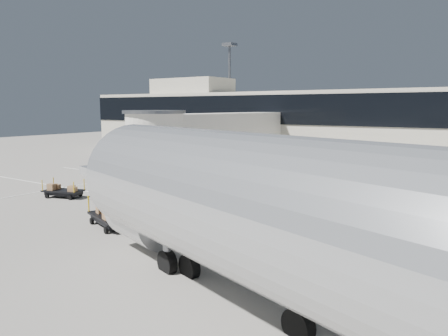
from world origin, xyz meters
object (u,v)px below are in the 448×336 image
Objects in this scene: baggage_tug at (212,184)px; aircraft at (301,223)px; box_cart_near at (112,216)px; ground_worker at (147,197)px; suitcase_cart at (301,201)px; minivan at (394,184)px; belt_loader at (200,152)px; box_cart_far at (63,191)px.

aircraft is (14.43, -15.55, 2.69)m from baggage_tug.
ground_worker is at bearing 125.37° from box_cart_near.
box_cart_near is 0.17× the size of aircraft.
aircraft reaches higher than suitcase_cart.
suitcase_cart is 0.79× the size of minivan.
box_cart_near is at bearing -77.46° from belt_loader.
belt_loader reaches higher than box_cart_far.
ground_worker is 16.77m from minivan.
belt_loader reaches higher than ground_worker.
aircraft is at bearing 0.40° from box_cart_near.
belt_loader reaches higher than box_cart_near.
ground_worker is (0.60, -7.38, 0.33)m from baggage_tug.
ground_worker reaches higher than baggage_tug.
baggage_tug is 0.66× the size of suitcase_cart.
box_cart_far is at bearing 153.79° from ground_worker.
belt_loader reaches higher than baggage_tug.
minivan is (19.10, 12.76, 0.55)m from box_cart_far.
minivan reaches higher than baggage_tug.
suitcase_cart is 0.16× the size of aircraft.
belt_loader is at bearing 118.52° from suitcase_cart.
baggage_tug is at bearing -66.55° from belt_loader.
box_cart_near is at bearing -38.26° from box_cart_far.
ground_worker reaches higher than suitcase_cart.
box_cart_near is at bearing -116.51° from minivan.
aircraft reaches higher than box_cart_far.
baggage_tug is 10.58m from box_cart_far.
minivan reaches higher than box_cart_far.
baggage_tug is at bearing 65.38° from ground_worker.
ground_worker is (-0.98, 3.58, 0.28)m from box_cart_near.
box_cart_far is at bearing -179.89° from box_cart_near.
aircraft reaches higher than baggage_tug.
baggage_tug is 1.39× the size of ground_worker.
belt_loader reaches higher than minivan.
baggage_tug is at bearing -150.87° from minivan.
minivan is at bearing 36.48° from suitcase_cart.
baggage_tug is 0.11× the size of aircraft.
box_cart_far is 7.77m from ground_worker.
minivan is at bearing 76.97° from box_cart_near.
ground_worker reaches higher than box_cart_near.
suitcase_cart is 2.10× the size of ground_worker.
ground_worker is 0.40× the size of belt_loader.
suitcase_cart is 7.61m from minivan.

